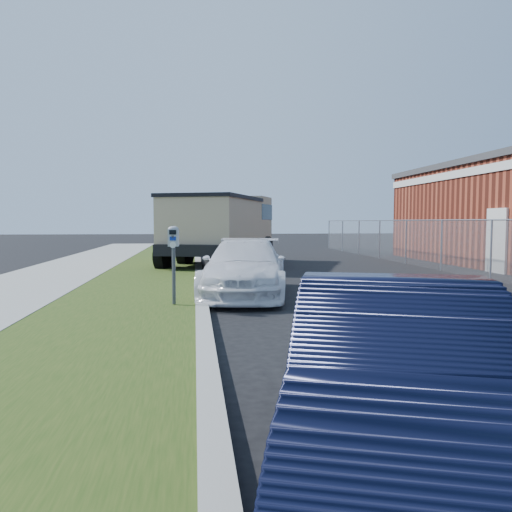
{
  "coord_description": "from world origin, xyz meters",
  "views": [
    {
      "loc": [
        -2.73,
        -9.79,
        1.76
      ],
      "look_at": [
        -1.4,
        1.0,
        1.0
      ],
      "focal_mm": 35.0,
      "sensor_mm": 36.0,
      "label": 1
    }
  ],
  "objects": [
    {
      "name": "parking_meter",
      "position": [
        -3.14,
        -0.0,
        1.25
      ],
      "size": [
        0.22,
        0.17,
        1.52
      ],
      "rotation": [
        0.0,
        0.0,
        -0.12
      ],
      "color": "#3F4247",
      "rests_on": "ground"
    },
    {
      "name": "chainlink_fence",
      "position": [
        6.0,
        7.0,
        1.26
      ],
      "size": [
        0.06,
        30.06,
        30.0
      ],
      "color": "slate",
      "rests_on": "ground"
    },
    {
      "name": "navy_sedan",
      "position": [
        -1.31,
        -6.48,
        0.67
      ],
      "size": [
        2.51,
        4.29,
        1.33
      ],
      "primitive_type": "imported",
      "rotation": [
        0.0,
        0.0,
        -0.29
      ],
      "color": "black",
      "rests_on": "ground"
    },
    {
      "name": "streetside",
      "position": [
        -5.57,
        2.0,
        0.07
      ],
      "size": [
        6.12,
        50.0,
        0.15
      ],
      "color": "gray",
      "rests_on": "ground"
    },
    {
      "name": "ground",
      "position": [
        0.0,
        0.0,
        0.0
      ],
      "size": [
        120.0,
        120.0,
        0.0
      ],
      "primitive_type": "plane",
      "color": "black",
      "rests_on": "ground"
    },
    {
      "name": "white_wagon",
      "position": [
        -1.56,
        1.94,
        0.67
      ],
      "size": [
        2.61,
        4.86,
        1.34
      ],
      "primitive_type": "imported",
      "rotation": [
        0.0,
        0.0,
        -0.16
      ],
      "color": "white",
      "rests_on": "ground"
    },
    {
      "name": "dump_truck",
      "position": [
        -1.59,
        10.14,
        1.59
      ],
      "size": [
        5.0,
        7.64,
        2.82
      ],
      "rotation": [
        0.0,
        0.0,
        -0.36
      ],
      "color": "black",
      "rests_on": "ground"
    }
  ]
}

